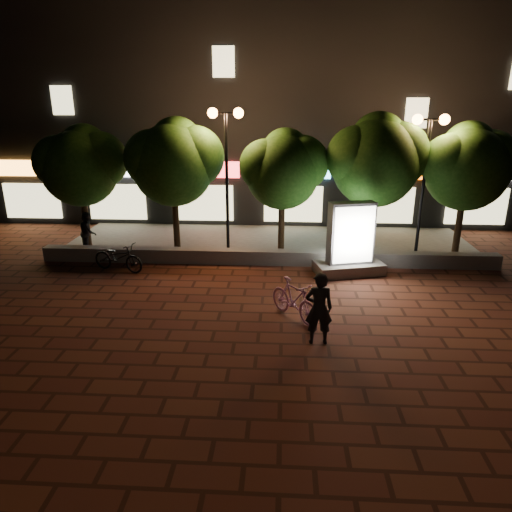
# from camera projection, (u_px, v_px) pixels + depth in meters

# --- Properties ---
(ground) EXTENTS (80.00, 80.00, 0.00)m
(ground) POSITION_uv_depth(u_px,v_px,m) (261.00, 313.00, 12.56)
(ground) COLOR #4E2618
(ground) RESTS_ON ground
(retaining_wall) EXTENTS (16.00, 0.45, 0.50)m
(retaining_wall) POSITION_uv_depth(u_px,v_px,m) (267.00, 257.00, 16.27)
(retaining_wall) COLOR slate
(retaining_wall) RESTS_ON ground
(sidewalk) EXTENTS (16.00, 5.00, 0.08)m
(sidewalk) POSITION_uv_depth(u_px,v_px,m) (269.00, 242.00, 18.70)
(sidewalk) COLOR slate
(sidewalk) RESTS_ON ground
(building_block) EXTENTS (28.00, 8.12, 11.30)m
(building_block) POSITION_uv_depth(u_px,v_px,m) (274.00, 111.00, 23.26)
(building_block) COLOR black
(building_block) RESTS_ON ground
(tree_far_left) EXTENTS (3.36, 2.80, 4.63)m
(tree_far_left) POSITION_uv_depth(u_px,v_px,m) (81.00, 163.00, 17.07)
(tree_far_left) COLOR #322213
(tree_far_left) RESTS_ON sidewalk
(tree_left) EXTENTS (3.60, 3.00, 4.89)m
(tree_left) POSITION_uv_depth(u_px,v_px,m) (174.00, 160.00, 16.82)
(tree_left) COLOR #322213
(tree_left) RESTS_ON sidewalk
(tree_mid) EXTENTS (3.24, 2.70, 4.50)m
(tree_mid) POSITION_uv_depth(u_px,v_px,m) (284.00, 167.00, 16.67)
(tree_mid) COLOR #322213
(tree_mid) RESTS_ON sidewalk
(tree_right) EXTENTS (3.72, 3.10, 5.07)m
(tree_right) POSITION_uv_depth(u_px,v_px,m) (377.00, 158.00, 16.38)
(tree_right) COLOR #322213
(tree_right) RESTS_ON sidewalk
(tree_far_right) EXTENTS (3.48, 2.90, 4.76)m
(tree_far_right) POSITION_uv_depth(u_px,v_px,m) (468.00, 164.00, 16.26)
(tree_far_right) COLOR #322213
(tree_far_right) RESTS_ON sidewalk
(street_lamp_left) EXTENTS (1.26, 0.36, 5.18)m
(street_lamp_left) POSITION_uv_depth(u_px,v_px,m) (226.00, 144.00, 16.28)
(street_lamp_left) COLOR black
(street_lamp_left) RESTS_ON sidewalk
(street_lamp_right) EXTENTS (1.26, 0.36, 4.98)m
(street_lamp_right) POSITION_uv_depth(u_px,v_px,m) (428.00, 149.00, 15.93)
(street_lamp_right) COLOR black
(street_lamp_right) RESTS_ON sidewalk
(ad_kiosk) EXTENTS (2.43, 1.64, 2.41)m
(ad_kiosk) POSITION_uv_depth(u_px,v_px,m) (350.00, 245.00, 15.17)
(ad_kiosk) COLOR slate
(ad_kiosk) RESTS_ON ground
(scooter_pink) EXTENTS (1.53, 1.71, 1.08)m
(scooter_pink) POSITION_uv_depth(u_px,v_px,m) (294.00, 299.00, 12.08)
(scooter_pink) COLOR #D285C1
(scooter_pink) RESTS_ON ground
(rider) EXTENTS (0.67, 0.46, 1.78)m
(rider) POSITION_uv_depth(u_px,v_px,m) (319.00, 309.00, 10.73)
(rider) COLOR black
(rider) RESTS_ON ground
(scooter_parked) EXTENTS (1.99, 1.18, 0.99)m
(scooter_parked) POSITION_uv_depth(u_px,v_px,m) (118.00, 257.00, 15.50)
(scooter_parked) COLOR black
(scooter_parked) RESTS_ON ground
(pedestrian) EXTENTS (0.78, 0.89, 1.53)m
(pedestrian) POSITION_uv_depth(u_px,v_px,m) (88.00, 232.00, 17.13)
(pedestrian) COLOR black
(pedestrian) RESTS_ON sidewalk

